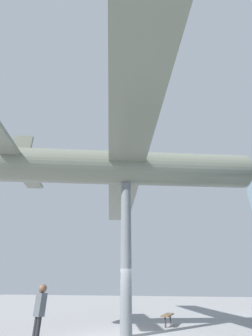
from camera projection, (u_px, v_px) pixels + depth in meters
support_pylon_central at (126, 249)px, 10.52m from camera, size 0.51×0.51×6.71m
suspended_airplane at (130, 168)px, 12.54m from camera, size 21.29×15.24×2.81m
visitor_person at (40, 310)px, 7.68m from camera, size 0.39×0.46×1.88m
plaza_bench at (168, 316)px, 11.67m from camera, size 1.60×0.57×0.50m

